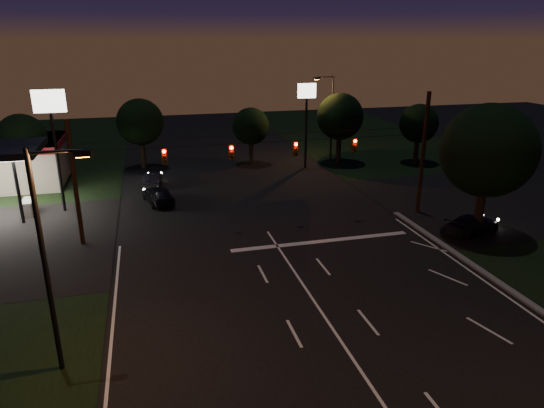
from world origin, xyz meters
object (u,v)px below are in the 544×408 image
object	(u,v)px
car_oncoming_a	(158,195)
car_cross	(472,224)
tree_right_near	(487,151)
car_oncoming_b	(153,180)
utility_pole_right	(417,212)

from	to	relation	value
car_oncoming_a	car_cross	bearing A→B (deg)	136.11
tree_right_near	car_cross	size ratio (longest dim) A/B	2.05
car_oncoming_b	car_cross	bearing A→B (deg)	147.43
utility_pole_right	car_cross	distance (m)	4.88
tree_right_near	car_cross	distance (m)	5.06
car_oncoming_a	car_oncoming_b	bearing A→B (deg)	-100.96
car_oncoming_a	utility_pole_right	bearing A→B (deg)	145.55
car_cross	car_oncoming_a	bearing A→B (deg)	41.14
utility_pole_right	car_cross	world-z (taller)	utility_pole_right
utility_pole_right	car_oncoming_b	size ratio (longest dim) A/B	2.33
car_oncoming_a	car_oncoming_b	world-z (taller)	car_oncoming_a
utility_pole_right	tree_right_near	bearing A→B (deg)	-72.47
utility_pole_right	car_cross	bearing A→B (deg)	-73.16
utility_pole_right	tree_right_near	world-z (taller)	tree_right_near
tree_right_near	car_oncoming_a	size ratio (longest dim) A/B	2.03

